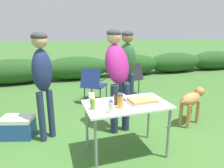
{
  "coord_description": "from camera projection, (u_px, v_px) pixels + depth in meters",
  "views": [
    {
      "loc": [
        -0.95,
        -2.28,
        1.68
      ],
      "look_at": [
        -0.05,
        0.47,
        0.89
      ],
      "focal_mm": 32.0,
      "sensor_mm": 36.0,
      "label": 1
    }
  ],
  "objects": [
    {
      "name": "cooler_box",
      "position": [
        18.0,
        127.0,
        3.2
      ],
      "size": [
        0.55,
        0.45,
        0.34
      ],
      "rotation": [
        0.0,
        0.0,
        2.85
      ],
      "color": "#234C93",
      "rests_on": "ground"
    },
    {
      "name": "standing_person_in_dark_puffer",
      "position": [
        127.0,
        63.0,
        4.02
      ],
      "size": [
        0.39,
        0.3,
        1.66
      ],
      "rotation": [
        0.0,
        0.0,
        -0.12
      ],
      "color": "#232D4C",
      "rests_on": "ground"
    },
    {
      "name": "paper_cup_stack",
      "position": [
        92.0,
        97.0,
        2.69
      ],
      "size": [
        0.08,
        0.08,
        0.12
      ],
      "primitive_type": "cylinder",
      "color": "white",
      "rests_on": "folding_table"
    },
    {
      "name": "bbq_sauce_bottle",
      "position": [
        116.0,
        98.0,
        2.56
      ],
      "size": [
        0.06,
        0.06,
        0.18
      ],
      "color": "#562314",
      "rests_on": "folding_table"
    },
    {
      "name": "relish_jar",
      "position": [
        93.0,
        104.0,
        2.41
      ],
      "size": [
        0.06,
        0.06,
        0.15
      ],
      "color": "olive",
      "rests_on": "folding_table"
    },
    {
      "name": "plate_stack",
      "position": [
        107.0,
        102.0,
        2.66
      ],
      "size": [
        0.2,
        0.2,
        0.02
      ],
      "primitive_type": "cylinder",
      "color": "white",
      "rests_on": "folding_table"
    },
    {
      "name": "folding_table",
      "position": [
        127.0,
        109.0,
        2.64
      ],
      "size": [
        1.1,
        0.64,
        0.74
      ],
      "color": "white",
      "rests_on": "ground"
    },
    {
      "name": "mixing_bowl",
      "position": [
        120.0,
        97.0,
        2.74
      ],
      "size": [
        0.19,
        0.19,
        0.09
      ],
      "primitive_type": "ellipsoid",
      "color": "#99B2CC",
      "rests_on": "folding_table"
    },
    {
      "name": "camp_chair_green_behind_table",
      "position": [
        94.0,
        83.0,
        4.68
      ],
      "size": [
        0.72,
        0.75,
        0.83
      ],
      "rotation": [
        0.0,
        0.0,
        -0.64
      ],
      "color": "navy",
      "rests_on": "ground"
    },
    {
      "name": "mayo_bottle",
      "position": [
        111.0,
        106.0,
        2.31
      ],
      "size": [
        0.07,
        0.07,
        0.18
      ],
      "color": "silver",
      "rests_on": "folding_table"
    },
    {
      "name": "shrub_hedge",
      "position": [
        77.0,
        68.0,
        6.94
      ],
      "size": [
        14.4,
        0.9,
        0.79
      ],
      "color": "#234C1E",
      "rests_on": "ground"
    },
    {
      "name": "standing_person_in_red_jacket",
      "position": [
        117.0,
        69.0,
        3.26
      ],
      "size": [
        0.45,
        0.56,
        1.7
      ],
      "rotation": [
        0.0,
        0.0,
        0.12
      ],
      "color": "#232D4C",
      "rests_on": "ground"
    },
    {
      "name": "mustard_bottle",
      "position": [
        111.0,
        105.0,
        2.39
      ],
      "size": [
        0.06,
        0.06,
        0.14
      ],
      "color": "yellow",
      "rests_on": "folding_table"
    },
    {
      "name": "ground_plane",
      "position": [
        126.0,
        153.0,
        2.82
      ],
      "size": [
        60.0,
        60.0,
        0.0
      ],
      "primitive_type": "plane",
      "color": "#3D6B2D"
    },
    {
      "name": "camp_chair_near_hedge",
      "position": [
        131.0,
        76.0,
        5.36
      ],
      "size": [
        0.55,
        0.65,
        0.83
      ],
      "rotation": [
        0.0,
        0.0,
        0.14
      ],
      "color": "#232328",
      "rests_on": "ground"
    },
    {
      "name": "food_tray",
      "position": [
        143.0,
        101.0,
        2.66
      ],
      "size": [
        0.4,
        0.29,
        0.06
      ],
      "color": "#9E9EA3",
      "rests_on": "folding_table"
    },
    {
      "name": "spice_jar",
      "position": [
        120.0,
        101.0,
        2.45
      ],
      "size": [
        0.08,
        0.08,
        0.19
      ],
      "color": "#B2893D",
      "rests_on": "folding_table"
    },
    {
      "name": "standing_person_in_olive_jacket",
      "position": [
        42.0,
        73.0,
        2.92
      ],
      "size": [
        0.38,
        0.36,
        1.65
      ],
      "rotation": [
        0.0,
        0.0,
        0.62
      ],
      "color": "#232D4C",
      "rests_on": "ground"
    },
    {
      "name": "dog",
      "position": [
        192.0,
        100.0,
        3.6
      ],
      "size": [
        0.76,
        0.41,
        0.65
      ],
      "rotation": [
        0.0,
        0.0,
        -1.18
      ],
      "color": "#B27A42",
      "rests_on": "ground"
    }
  ]
}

